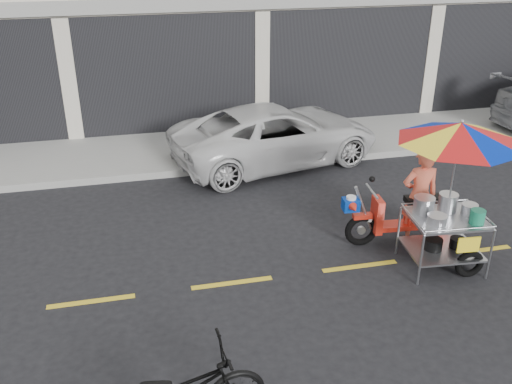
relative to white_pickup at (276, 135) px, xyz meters
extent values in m
plane|color=black|center=(0.19, -4.36, -0.63)|extent=(90.00, 90.00, 0.00)
cube|color=gray|center=(0.19, 1.14, -0.55)|extent=(45.00, 3.00, 0.15)
cube|color=black|center=(0.19, 2.11, 0.82)|extent=(35.28, 0.06, 2.90)
cube|color=gray|center=(0.19, 2.09, 2.47)|extent=(36.00, 0.12, 0.30)
cube|color=gold|center=(0.19, -4.36, -0.63)|extent=(42.00, 0.10, 0.01)
imported|color=silver|center=(0.00, 0.00, 0.00)|extent=(4.88, 3.04, 1.26)
torus|color=black|center=(0.44, -3.75, -0.36)|extent=(0.56, 0.15, 0.55)
torus|color=black|center=(1.89, -3.87, -0.36)|extent=(0.56, 0.15, 0.55)
cylinder|color=#9EA0A5|center=(0.44, -3.75, -0.36)|extent=(0.14, 0.07, 0.14)
cylinder|color=#9EA0A5|center=(1.89, -3.87, -0.36)|extent=(0.14, 0.07, 0.14)
cube|color=red|center=(0.44, -3.75, -0.10)|extent=(0.32, 0.14, 0.08)
cylinder|color=#9EA0A5|center=(0.44, -3.75, 0.05)|extent=(0.36, 0.08, 0.78)
cube|color=red|center=(0.69, -3.77, -0.10)|extent=(0.14, 0.34, 0.58)
cube|color=red|center=(1.12, -3.81, -0.32)|extent=(0.79, 0.33, 0.08)
cube|color=red|center=(1.55, -3.84, -0.10)|extent=(0.74, 0.31, 0.39)
cube|color=black|center=(1.46, -3.83, 0.12)|extent=(0.65, 0.28, 0.10)
cylinder|color=#9EA0A5|center=(0.56, -3.76, 0.34)|extent=(0.08, 0.53, 0.03)
sphere|color=black|center=(0.63, -3.57, 0.45)|extent=(0.10, 0.10, 0.10)
cylinder|color=white|center=(0.56, -3.76, -0.17)|extent=(0.13, 0.13, 0.05)
cube|color=navy|center=(0.23, -3.73, 0.12)|extent=(0.27, 0.23, 0.19)
cylinder|color=white|center=(0.23, -3.73, 0.24)|extent=(0.17, 0.17, 0.05)
cone|color=red|center=(0.22, -3.90, 0.14)|extent=(0.19, 0.23, 0.17)
torus|color=black|center=(1.66, -4.97, -0.42)|extent=(0.45, 0.13, 0.45)
cylinder|color=#9EA0A5|center=(0.83, -5.00, -0.22)|extent=(0.04, 0.04, 0.82)
cylinder|color=#9EA0A5|center=(0.90, -4.13, -0.22)|extent=(0.04, 0.04, 0.82)
cylinder|color=#9EA0A5|center=(1.89, -5.08, -0.22)|extent=(0.04, 0.04, 0.82)
cylinder|color=#9EA0A5|center=(1.96, -4.21, -0.22)|extent=(0.04, 0.04, 0.82)
cube|color=#9EA0A5|center=(1.39, -4.61, -0.34)|extent=(1.13, 0.95, 0.03)
cube|color=#9EA0A5|center=(1.39, -4.61, 0.19)|extent=(1.13, 0.95, 0.04)
cylinder|color=#9EA0A5|center=(1.36, -5.04, 0.25)|extent=(1.06, 0.11, 0.02)
cylinder|color=#9EA0A5|center=(1.43, -4.17, 0.25)|extent=(1.06, 0.11, 0.02)
cylinder|color=#9EA0A5|center=(0.86, -4.56, 0.25)|extent=(0.09, 0.87, 0.02)
cylinder|color=#9EA0A5|center=(1.93, -4.65, 0.25)|extent=(0.09, 0.87, 0.02)
cylinder|color=#9EA0A5|center=(1.43, -4.17, -0.34)|extent=(0.10, 0.73, 0.04)
cylinder|color=#9EA0A5|center=(1.43, -4.17, 0.14)|extent=(0.10, 0.73, 0.04)
cube|color=yellow|center=(1.50, -5.08, 0.00)|extent=(0.34, 0.05, 0.24)
cylinder|color=#B7B7BC|center=(1.12, -4.39, 0.33)|extent=(0.33, 0.33, 0.23)
cylinder|color=#B7B7BC|center=(1.51, -4.40, 0.34)|extent=(0.30, 0.30, 0.25)
cylinder|color=#B7B7BC|center=(1.76, -4.59, 0.28)|extent=(0.26, 0.26, 0.14)
cylinder|color=#B7B7BC|center=(1.14, -4.76, 0.27)|extent=(0.30, 0.30, 0.12)
cylinder|color=#197B57|center=(1.71, -4.87, 0.32)|extent=(0.23, 0.23, 0.21)
cylinder|color=black|center=(1.25, -4.59, -0.24)|extent=(0.29, 0.29, 0.17)
cylinder|color=black|center=(1.64, -4.62, -0.25)|extent=(0.25, 0.25, 0.15)
cylinder|color=#9EA0A5|center=(1.45, -4.51, 0.92)|extent=(0.03, 0.03, 1.45)
sphere|color=#9EA0A5|center=(1.45, -4.51, 1.66)|extent=(0.06, 0.06, 0.06)
imported|color=#E66245|center=(1.36, -3.83, 0.19)|extent=(0.63, 0.44, 1.64)
camera|label=1|loc=(-3.03, -11.22, 4.19)|focal=40.00mm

